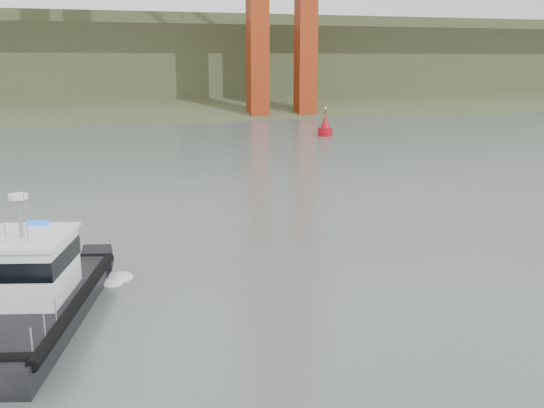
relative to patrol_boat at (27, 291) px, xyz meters
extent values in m
plane|color=#485552|center=(10.90, -2.99, -1.24)|extent=(400.00, 400.00, 0.00)
cube|color=#3F4F2D|center=(10.90, 89.01, -1.24)|extent=(500.00, 44.72, 16.25)
cube|color=#3F4F2D|center=(10.90, 117.01, 4.76)|extent=(500.00, 70.00, 18.00)
cube|color=#3F4F2D|center=(10.90, 142.01, 9.76)|extent=(500.00, 60.00, 16.00)
cube|color=black|center=(1.17, -0.47, -0.85)|extent=(3.80, 10.15, 1.11)
cube|color=black|center=(-0.16, -0.59, -0.41)|extent=(5.86, 9.46, 0.23)
cube|color=white|center=(0.08, 0.30, 0.77)|extent=(3.55, 3.94, 2.13)
cube|color=black|center=(0.08, 0.30, 1.15)|extent=(3.62, 4.01, 0.69)
cube|color=white|center=(0.08, 0.30, 1.91)|extent=(3.77, 4.17, 0.15)
cylinder|color=gray|center=(0.01, 0.03, 2.67)|extent=(0.15, 0.15, 1.67)
cylinder|color=white|center=(0.01, 0.03, 3.46)|extent=(0.65, 0.65, 0.17)
cylinder|color=#A40B15|center=(30.67, 47.70, -0.84)|extent=(1.81, 1.81, 1.21)
cone|color=#A40B15|center=(30.67, 47.70, 0.37)|extent=(1.41, 1.41, 1.81)
cylinder|color=#A40B15|center=(30.67, 47.70, 1.58)|extent=(0.16, 0.16, 1.01)
sphere|color=#E5D87F|center=(30.67, 47.70, 2.19)|extent=(0.30, 0.30, 0.30)
camera|label=1|loc=(2.42, -21.97, 8.09)|focal=40.00mm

